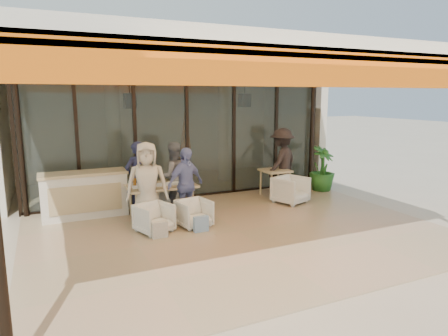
# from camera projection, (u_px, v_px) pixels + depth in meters

# --- Properties ---
(ground) EXTENTS (70.00, 70.00, 0.00)m
(ground) POSITION_uv_depth(u_px,v_px,m) (238.00, 232.00, 7.99)
(ground) COLOR #C6B293
(ground) RESTS_ON ground
(terrace_floor) EXTENTS (8.00, 6.00, 0.01)m
(terrace_floor) POSITION_uv_depth(u_px,v_px,m) (238.00, 232.00, 7.99)
(terrace_floor) COLOR tan
(terrace_floor) RESTS_ON ground
(terrace_structure) EXTENTS (8.00, 6.00, 3.40)m
(terrace_structure) POSITION_uv_depth(u_px,v_px,m) (246.00, 64.00, 7.17)
(terrace_structure) COLOR silver
(terrace_structure) RESTS_ON ground
(glass_storefront) EXTENTS (8.08, 0.10, 3.20)m
(glass_storefront) POSITION_uv_depth(u_px,v_px,m) (187.00, 138.00, 10.39)
(glass_storefront) COLOR #9EADA3
(glass_storefront) RESTS_ON ground
(interior_block) EXTENTS (9.05, 3.62, 3.52)m
(interior_block) POSITION_uv_depth(u_px,v_px,m) (162.00, 111.00, 12.35)
(interior_block) COLOR silver
(interior_block) RESTS_ON ground
(host_counter) EXTENTS (1.85, 0.65, 1.04)m
(host_counter) POSITION_uv_depth(u_px,v_px,m) (84.00, 194.00, 8.85)
(host_counter) COLOR silver
(host_counter) RESTS_ON ground
(dining_table) EXTENTS (1.50, 0.90, 0.93)m
(dining_table) POSITION_uv_depth(u_px,v_px,m) (161.00, 187.00, 8.87)
(dining_table) COLOR tan
(dining_table) RESTS_ON ground
(chair_far_left) EXTENTS (0.78, 0.75, 0.63)m
(chair_far_left) POSITION_uv_depth(u_px,v_px,m) (134.00, 196.00, 9.61)
(chair_far_left) COLOR white
(chair_far_left) RESTS_ON ground
(chair_far_right) EXTENTS (0.62, 0.58, 0.62)m
(chair_far_right) POSITION_uv_depth(u_px,v_px,m) (167.00, 193.00, 9.95)
(chair_far_right) COLOR white
(chair_far_right) RESTS_ON ground
(chair_near_left) EXTENTS (0.79, 0.77, 0.65)m
(chair_near_left) POSITION_uv_depth(u_px,v_px,m) (154.00, 217.00, 7.91)
(chair_near_left) COLOR white
(chair_near_left) RESTS_ON ground
(chair_near_right) EXTENTS (0.71, 0.68, 0.64)m
(chair_near_right) POSITION_uv_depth(u_px,v_px,m) (194.00, 212.00, 8.25)
(chair_near_right) COLOR white
(chair_near_right) RESTS_ON ground
(diner_navy) EXTENTS (0.72, 0.59, 1.69)m
(diner_navy) POSITION_uv_depth(u_px,v_px,m) (138.00, 178.00, 9.07)
(diner_navy) COLOR #181A35
(diner_navy) RESTS_ON ground
(diner_grey) EXTENTS (0.82, 0.66, 1.62)m
(diner_grey) POSITION_uv_depth(u_px,v_px,m) (173.00, 176.00, 9.42)
(diner_grey) COLOR #5E5E62
(diner_grey) RESTS_ON ground
(diner_cream) EXTENTS (0.97, 0.74, 1.77)m
(diner_cream) POSITION_uv_depth(u_px,v_px,m) (147.00, 184.00, 8.25)
(diner_cream) COLOR beige
(diner_cream) RESTS_ON ground
(diner_periwinkle) EXTENTS (1.02, 0.71, 1.61)m
(diner_periwinkle) POSITION_uv_depth(u_px,v_px,m) (186.00, 184.00, 8.61)
(diner_periwinkle) COLOR #7480C1
(diner_periwinkle) RESTS_ON ground
(tote_bag_cream) EXTENTS (0.30, 0.10, 0.34)m
(tote_bag_cream) POSITION_uv_depth(u_px,v_px,m) (160.00, 230.00, 7.58)
(tote_bag_cream) COLOR silver
(tote_bag_cream) RESTS_ON ground
(tote_bag_blue) EXTENTS (0.30, 0.10, 0.34)m
(tote_bag_blue) POSITION_uv_depth(u_px,v_px,m) (201.00, 225.00, 7.92)
(tote_bag_blue) COLOR #99BFD8
(tote_bag_blue) RESTS_ON ground
(side_table) EXTENTS (0.70, 0.70, 0.74)m
(side_table) POSITION_uv_depth(u_px,v_px,m) (275.00, 173.00, 10.68)
(side_table) COLOR tan
(side_table) RESTS_ON ground
(side_chair) EXTENTS (0.94, 0.91, 0.76)m
(side_chair) POSITION_uv_depth(u_px,v_px,m) (291.00, 189.00, 10.05)
(side_chair) COLOR white
(side_chair) RESTS_ON ground
(standing_woman) EXTENTS (1.37, 1.18, 1.83)m
(standing_woman) POSITION_uv_depth(u_px,v_px,m) (282.00, 162.00, 10.90)
(standing_woman) COLOR black
(standing_woman) RESTS_ON ground
(potted_palm) EXTENTS (0.94, 0.94, 1.29)m
(potted_palm) POSITION_uv_depth(u_px,v_px,m) (322.00, 169.00, 11.33)
(potted_palm) COLOR #1E5919
(potted_palm) RESTS_ON ground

